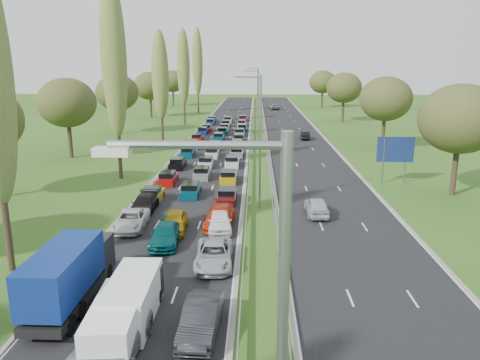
{
  "coord_description": "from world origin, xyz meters",
  "views": [
    {
      "loc": [
        4.07,
        1.74,
        12.87
      ],
      "look_at": [
        2.54,
        47.52,
        1.5
      ],
      "focal_mm": 35.0,
      "sensor_mm": 36.0,
      "label": 1
    }
  ],
  "objects_px": {
    "blue_lorry": "(70,273)",
    "near_car_2": "(131,220)",
    "near_car_3": "(144,204)",
    "white_van_front": "(134,297)",
    "white_van_rear": "(118,321)",
    "direction_sign": "(395,152)"
  },
  "relations": [
    {
      "from": "direction_sign",
      "to": "white_van_rear",
      "type": "bearing_deg",
      "value": -124.7
    },
    {
      "from": "blue_lorry",
      "to": "near_car_2",
      "type": "bearing_deg",
      "value": 90.19
    },
    {
      "from": "near_car_2",
      "to": "direction_sign",
      "type": "relative_size",
      "value": 0.99
    },
    {
      "from": "near_car_2",
      "to": "blue_lorry",
      "type": "relative_size",
      "value": 0.61
    },
    {
      "from": "blue_lorry",
      "to": "white_van_front",
      "type": "bearing_deg",
      "value": -17.22
    },
    {
      "from": "near_car_3",
      "to": "blue_lorry",
      "type": "height_order",
      "value": "blue_lorry"
    },
    {
      "from": "blue_lorry",
      "to": "white_van_rear",
      "type": "height_order",
      "value": "blue_lorry"
    },
    {
      "from": "blue_lorry",
      "to": "direction_sign",
      "type": "height_order",
      "value": "direction_sign"
    },
    {
      "from": "blue_lorry",
      "to": "white_van_front",
      "type": "relative_size",
      "value": 1.5
    },
    {
      "from": "white_van_front",
      "to": "white_van_rear",
      "type": "relative_size",
      "value": 1.05
    },
    {
      "from": "blue_lorry",
      "to": "white_van_rear",
      "type": "relative_size",
      "value": 1.57
    },
    {
      "from": "white_van_front",
      "to": "white_van_rear",
      "type": "bearing_deg",
      "value": -94.91
    },
    {
      "from": "near_car_3",
      "to": "white_van_front",
      "type": "height_order",
      "value": "white_van_front"
    },
    {
      "from": "white_van_front",
      "to": "direction_sign",
      "type": "bearing_deg",
      "value": 52.33
    },
    {
      "from": "near_car_3",
      "to": "white_van_rear",
      "type": "relative_size",
      "value": 0.93
    },
    {
      "from": "near_car_2",
      "to": "direction_sign",
      "type": "bearing_deg",
      "value": 29.6
    },
    {
      "from": "white_van_rear",
      "to": "direction_sign",
      "type": "xyz_separation_m",
      "value": [
        21.73,
        31.38,
        2.47
      ]
    },
    {
      "from": "near_car_3",
      "to": "blue_lorry",
      "type": "relative_size",
      "value": 0.59
    },
    {
      "from": "white_van_rear",
      "to": "direction_sign",
      "type": "bearing_deg",
      "value": 51.79
    },
    {
      "from": "near_car_2",
      "to": "white_van_front",
      "type": "bearing_deg",
      "value": -76.85
    },
    {
      "from": "white_van_front",
      "to": "direction_sign",
      "type": "xyz_separation_m",
      "value": [
        21.58,
        29.1,
        2.42
      ]
    },
    {
      "from": "near_car_3",
      "to": "direction_sign",
      "type": "height_order",
      "value": "direction_sign"
    }
  ]
}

